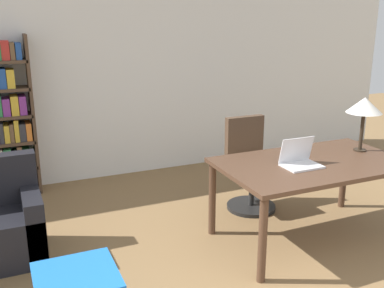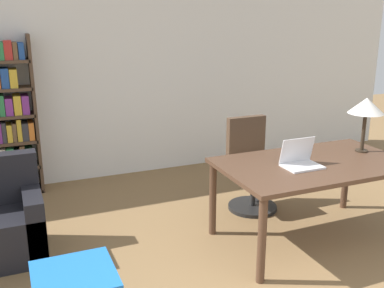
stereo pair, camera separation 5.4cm
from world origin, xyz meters
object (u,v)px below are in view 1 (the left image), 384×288
(desk, at_px, (313,170))
(table_lamp, at_px, (364,106))
(laptop, at_px, (300,160))
(side_table_blue, at_px, (77,285))
(office_chair, at_px, (249,168))

(desk, height_order, table_lamp, table_lamp)
(laptop, bearing_deg, side_table_blue, -166.39)
(side_table_blue, bearing_deg, desk, 13.55)
(table_lamp, xyz_separation_m, side_table_blue, (-2.93, -0.65, -0.82))
(laptop, xyz_separation_m, office_chair, (0.04, 0.93, -0.38))
(laptop, height_order, office_chair, laptop)
(office_chair, bearing_deg, desk, -80.50)
(office_chair, xyz_separation_m, side_table_blue, (-2.13, -1.44, -0.04))
(desk, distance_m, laptop, 0.24)
(desk, height_order, office_chair, office_chair)
(laptop, height_order, side_table_blue, laptop)
(desk, bearing_deg, table_lamp, 8.79)
(desk, relative_size, side_table_blue, 3.33)
(laptop, bearing_deg, table_lamp, 9.73)
(office_chair, distance_m, side_table_blue, 2.57)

